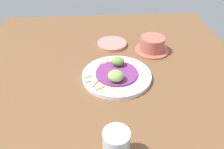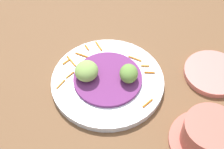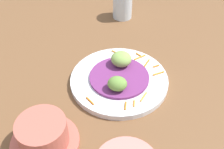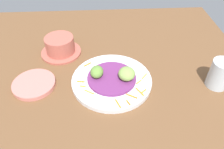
{
  "view_description": "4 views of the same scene",
  "coord_description": "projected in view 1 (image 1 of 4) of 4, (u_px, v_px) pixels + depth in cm",
  "views": [
    {
      "loc": [
        -71.58,
        3.27,
        51.96
      ],
      "look_at": [
        -7.91,
        -1.1,
        4.86
      ],
      "focal_mm": 35.88,
      "sensor_mm": 36.0,
      "label": 1
    },
    {
      "loc": [
        -9.77,
        -49.41,
        62.37
      ],
      "look_at": [
        -4.97,
        -2.85,
        5.04
      ],
      "focal_mm": 53.58,
      "sensor_mm": 36.0,
      "label": 2
    },
    {
      "loc": [
        46.21,
        -6.89,
        53.21
      ],
      "look_at": [
        -6.2,
        -4.84,
        4.67
      ],
      "focal_mm": 44.61,
      "sensor_mm": 36.0,
      "label": 3
    },
    {
      "loc": [
        -3.17,
        46.87,
        50.78
      ],
      "look_at": [
        -6.0,
        -1.77,
        6.5
      ],
      "focal_mm": 34.78,
      "sensor_mm": 36.0,
      "label": 4
    }
  ],
  "objects": [
    {
      "name": "table_surface",
      "position": [
        108.0,
        71.0,
        0.88
      ],
      "size": [
        110.0,
        110.0,
        2.0
      ],
      "primitive_type": "cube",
      "color": "brown",
      "rests_on": "ground"
    },
    {
      "name": "main_plate",
      "position": [
        117.0,
        76.0,
        0.82
      ],
      "size": [
        25.39,
        25.39,
        1.56
      ],
      "primitive_type": "cylinder",
      "color": "silver",
      "rests_on": "table_surface"
    },
    {
      "name": "cabbage_bed",
      "position": [
        117.0,
        73.0,
        0.82
      ],
      "size": [
        15.44,
        15.44,
        0.73
      ],
      "primitive_type": "cylinder",
      "color": "#702D6B",
      "rests_on": "main_plate"
    },
    {
      "name": "carrot_garnish",
      "position": [
        106.0,
        76.0,
        0.8
      ],
      "size": [
        22.46,
        20.49,
        0.4
      ],
      "color": "orange",
      "rests_on": "main_plate"
    },
    {
      "name": "guac_scoop_left",
      "position": [
        118.0,
        61.0,
        0.84
      ],
      "size": [
        4.77,
        5.38,
        3.51
      ],
      "primitive_type": "ellipsoid",
      "rotation": [
        0.0,
        0.0,
        6.12
      ],
      "color": "olive",
      "rests_on": "cabbage_bed"
    },
    {
      "name": "guac_scoop_center",
      "position": [
        116.0,
        76.0,
        0.76
      ],
      "size": [
        6.14,
        6.37,
        3.79
      ],
      "primitive_type": "ellipsoid",
      "rotation": [
        0.0,
        0.0,
        1.38
      ],
      "color": "#84A851",
      "rests_on": "cabbage_bed"
    },
    {
      "name": "side_plate_small",
      "position": [
        112.0,
        44.0,
        1.02
      ],
      "size": [
        13.34,
        13.34,
        1.37
      ],
      "primitive_type": "cylinder",
      "color": "tan",
      "rests_on": "table_surface"
    },
    {
      "name": "terracotta_bowl",
      "position": [
        152.0,
        45.0,
        0.96
      ],
      "size": [
        14.68,
        14.68,
        6.72
      ],
      "color": "#B75B4C",
      "rests_on": "table_surface"
    },
    {
      "name": "water_glass",
      "position": [
        115.0,
        146.0,
        0.53
      ],
      "size": [
        6.55,
        6.55,
        9.1
      ],
      "primitive_type": "cylinder",
      "color": "silver",
      "rests_on": "table_surface"
    }
  ]
}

